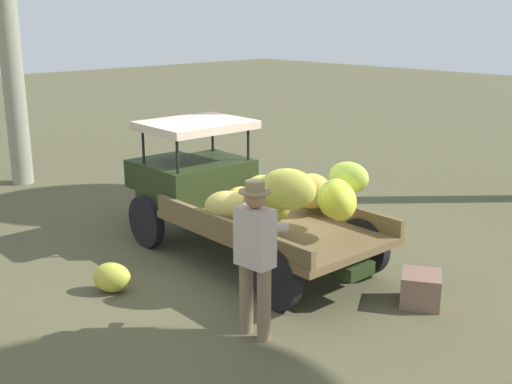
# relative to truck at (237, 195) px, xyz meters

# --- Properties ---
(ground_plane) EXTENTS (60.00, 60.00, 0.00)m
(ground_plane) POSITION_rel_truck_xyz_m (-0.00, 0.05, -0.90)
(ground_plane) COLOR brown
(truck) EXTENTS (4.53, 1.92, 1.83)m
(truck) POSITION_rel_truck_xyz_m (0.00, 0.00, 0.00)
(truck) COLOR #232F15
(truck) RESTS_ON ground
(farmer) EXTENTS (0.53, 0.47, 1.73)m
(farmer) POSITION_rel_truck_xyz_m (-1.90, 1.45, 0.08)
(farmer) COLOR #80684D
(farmer) RESTS_ON ground
(wooden_crate) EXTENTS (0.65, 0.67, 0.39)m
(wooden_crate) POSITION_rel_truck_xyz_m (-2.70, -0.51, -0.71)
(wooden_crate) COLOR #7E5C4B
(wooden_crate) RESTS_ON ground
(loose_banana_bunch) EXTENTS (0.60, 0.55, 0.38)m
(loose_banana_bunch) POSITION_rel_truck_xyz_m (0.15, 1.97, -0.71)
(loose_banana_bunch) COLOR gold
(loose_banana_bunch) RESTS_ON ground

